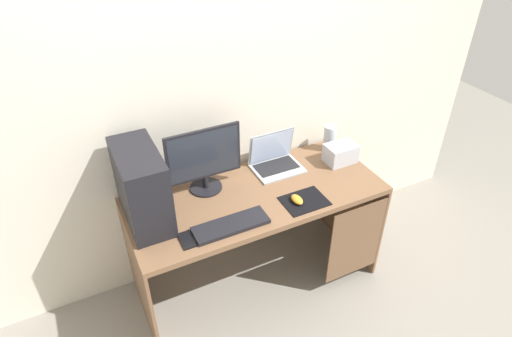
# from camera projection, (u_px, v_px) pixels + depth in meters

# --- Properties ---
(ground_plane) EXTENTS (8.00, 8.00, 0.00)m
(ground_plane) POSITION_uv_depth(u_px,v_px,m) (256.00, 278.00, 3.03)
(ground_plane) COLOR gray
(wall_back) EXTENTS (4.00, 0.05, 2.60)m
(wall_back) POSITION_uv_depth(u_px,v_px,m) (229.00, 85.00, 2.56)
(wall_back) COLOR beige
(wall_back) RESTS_ON ground_plane
(desk) EXTENTS (1.54, 0.66, 0.75)m
(desk) POSITION_uv_depth(u_px,v_px,m) (259.00, 212.00, 2.68)
(desk) COLOR brown
(desk) RESTS_ON ground_plane
(pc_tower) EXTENTS (0.22, 0.45, 0.43)m
(pc_tower) POSITION_uv_depth(u_px,v_px,m) (142.00, 187.00, 2.29)
(pc_tower) COLOR black
(pc_tower) RESTS_ON desk
(monitor) EXTENTS (0.45, 0.20, 0.41)m
(monitor) POSITION_uv_depth(u_px,v_px,m) (204.00, 160.00, 2.52)
(monitor) COLOR black
(monitor) RESTS_ON desk
(laptop) EXTENTS (0.31, 0.23, 0.24)m
(laptop) POSITION_uv_depth(u_px,v_px,m) (275.00, 160.00, 2.80)
(laptop) COLOR #9EA3A8
(laptop) RESTS_ON desk
(speaker) EXTENTS (0.08, 0.08, 0.18)m
(speaker) POSITION_uv_depth(u_px,v_px,m) (330.00, 138.00, 2.96)
(speaker) COLOR #B7BCC6
(speaker) RESTS_ON desk
(projector) EXTENTS (0.20, 0.14, 0.13)m
(projector) POSITION_uv_depth(u_px,v_px,m) (340.00, 153.00, 2.85)
(projector) COLOR #B7BCC6
(projector) RESTS_ON desk
(keyboard) EXTENTS (0.42, 0.14, 0.02)m
(keyboard) POSITION_uv_depth(u_px,v_px,m) (231.00, 225.00, 2.35)
(keyboard) COLOR black
(keyboard) RESTS_ON desk
(mousepad) EXTENTS (0.26, 0.20, 0.00)m
(mousepad) POSITION_uv_depth(u_px,v_px,m) (304.00, 201.00, 2.54)
(mousepad) COLOR black
(mousepad) RESTS_ON desk
(mouse_left) EXTENTS (0.06, 0.10, 0.03)m
(mouse_left) POSITION_uv_depth(u_px,v_px,m) (297.00, 200.00, 2.52)
(mouse_left) COLOR orange
(mouse_left) RESTS_ON mousepad
(cell_phone) EXTENTS (0.07, 0.13, 0.01)m
(cell_phone) POSITION_uv_depth(u_px,v_px,m) (187.00, 240.00, 2.27)
(cell_phone) COLOR black
(cell_phone) RESTS_ON desk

